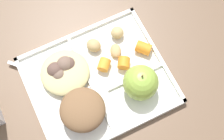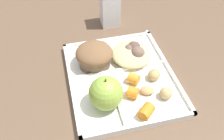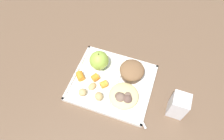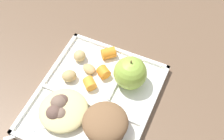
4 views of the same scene
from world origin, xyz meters
name	(u,v)px [view 2 (image 2 of 4)]	position (x,y,z in m)	size (l,w,h in m)	color
ground	(121,79)	(0.00, 0.00, 0.00)	(6.00, 6.00, 0.00)	brown
lunch_tray	(121,78)	(0.00, 0.00, 0.01)	(0.31, 0.26, 0.02)	white
green_apple	(106,93)	(-0.07, 0.06, 0.05)	(0.08, 0.08, 0.08)	#93B742
bran_muffin	(94,56)	(0.06, 0.06, 0.04)	(0.10, 0.10, 0.06)	brown
carrot_slice_back	(134,79)	(-0.03, -0.02, 0.02)	(0.03, 0.03, 0.03)	orange
carrot_slice_edge	(133,93)	(-0.07, -0.01, 0.02)	(0.03, 0.03, 0.02)	orange
carrot_slice_large	(146,111)	(-0.13, -0.02, 0.02)	(0.03, 0.03, 0.03)	orange
potato_chunk_large	(147,91)	(-0.07, -0.05, 0.02)	(0.03, 0.03, 0.02)	tan
potato_chunk_wedge	(154,75)	(-0.02, -0.08, 0.02)	(0.03, 0.03, 0.03)	tan
potato_chunk_corner	(166,93)	(-0.09, -0.08, 0.02)	(0.03, 0.03, 0.03)	tan
egg_noodle_pile	(131,54)	(0.06, -0.05, 0.02)	(0.11, 0.11, 0.03)	#D6C684
meatball_front	(137,56)	(0.05, -0.06, 0.03)	(0.04, 0.04, 0.04)	brown
meatball_back	(134,48)	(0.08, -0.06, 0.03)	(0.04, 0.04, 0.04)	brown
meatball_center	(130,50)	(0.08, -0.04, 0.03)	(0.03, 0.03, 0.03)	#755B4C
meatball_side	(138,54)	(0.05, -0.06, 0.03)	(0.04, 0.04, 0.04)	#755B4C
plastic_fork	(133,47)	(0.10, -0.06, 0.01)	(0.12, 0.12, 0.00)	white
milk_carton	(110,9)	(0.25, -0.03, 0.05)	(0.06, 0.06, 0.11)	white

